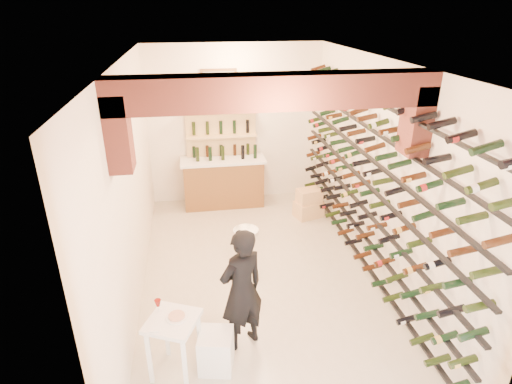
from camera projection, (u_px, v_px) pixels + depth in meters
ground at (259, 276)px, 6.50m from camera, size 6.00×6.00×0.00m
room_shell at (263, 142)px, 5.34m from camera, size 3.52×6.02×3.21m
wine_rack at (364, 178)px, 6.08m from camera, size 0.32×5.70×2.56m
back_counter at (224, 181)px, 8.62m from camera, size 1.70×0.62×1.29m
back_shelving at (222, 148)px, 8.58m from camera, size 1.40×0.31×2.73m
tasting_table at (173, 329)px, 4.58m from camera, size 0.68×0.68×0.90m
white_stool at (216, 351)px, 4.79m from camera, size 0.45×0.45×0.47m
person at (242, 290)px, 4.91m from camera, size 0.69×0.60×1.59m
chrome_barstool at (246, 249)px, 6.39m from camera, size 0.40×0.40×0.78m
crate_lower at (308, 209)px, 8.29m from camera, size 0.61×0.50×0.31m
crate_upper at (309, 196)px, 8.17m from camera, size 0.51×0.40×0.26m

